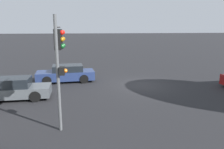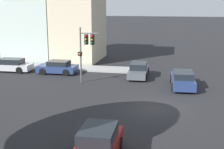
# 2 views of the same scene
# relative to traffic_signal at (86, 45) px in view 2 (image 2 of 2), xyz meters

# --- Properties ---
(ground_plane) EXTENTS (300.00, 300.00, 0.00)m
(ground_plane) POSITION_rel_traffic_signal_xyz_m (-5.72, -6.66, -3.50)
(ground_plane) COLOR black
(rowhouse_backdrop) EXTENTS (7.99, 11.92, 11.45)m
(rowhouse_backdrop) POSITION_rel_traffic_signal_xyz_m (11.49, 7.65, 1.85)
(rowhouse_backdrop) COLOR beige
(rowhouse_backdrop) RESTS_ON ground_plane
(traffic_signal) EXTENTS (0.55, 1.86, 5.06)m
(traffic_signal) POSITION_rel_traffic_signal_xyz_m (0.00, 0.00, 0.00)
(traffic_signal) COLOR #515456
(traffic_signal) RESTS_ON ground_plane
(crossing_car_0) EXTENTS (4.87, 2.18, 1.42)m
(crossing_car_0) POSITION_rel_traffic_signal_xyz_m (0.28, -8.59, -2.82)
(crossing_car_0) COLOR navy
(crossing_car_0) RESTS_ON ground_plane
(crossing_car_1) EXTENTS (4.48, 1.92, 1.40)m
(crossing_car_1) POSITION_rel_traffic_signal_xyz_m (3.35, -4.37, -2.84)
(crossing_car_1) COLOR #4C5156
(crossing_car_1) RESTS_ON ground_plane
(crossing_car_2) EXTENTS (4.29, 1.98, 1.61)m
(crossing_car_2) POSITION_rel_traffic_signal_xyz_m (-13.82, -4.50, -2.75)
(crossing_car_2) COLOR maroon
(crossing_car_2) RESTS_ON ground_plane
(parked_car_0) EXTENTS (2.03, 4.03, 1.34)m
(parked_car_0) POSITION_rel_traffic_signal_xyz_m (3.21, 4.03, -2.85)
(parked_car_0) COLOR navy
(parked_car_0) RESTS_ON ground_plane
(parked_car_1) EXTENTS (2.04, 4.81, 1.39)m
(parked_car_1) POSITION_rel_traffic_signal_xyz_m (3.18, 9.40, -2.84)
(parked_car_1) COLOR #B7B7BC
(parked_car_1) RESTS_ON ground_plane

